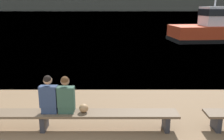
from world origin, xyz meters
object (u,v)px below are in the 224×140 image
person_right (66,97)px  tugboat_red (213,30)px  person_left (49,96)px  shopping_bag (84,108)px  bench_main (44,115)px

person_right → tugboat_red: tugboat_red is taller
person_left → person_right: bearing=0.1°
person_right → shopping_bag: person_right is taller
tugboat_red → person_left: bearing=142.3°
bench_main → shopping_bag: bearing=0.5°
person_left → shopping_bag: 0.93m
person_right → shopping_bag: size_ratio=4.11×
bench_main → person_right: size_ratio=7.10×
bench_main → tugboat_red: size_ratio=0.92×
person_left → shopping_bag: person_left is taller
shopping_bag → tugboat_red: (9.79, 16.75, 0.37)m
bench_main → tugboat_red: (10.83, 16.76, 0.57)m
person_left → tugboat_red: tugboat_red is taller
tugboat_red → person_right: bearing=143.4°
shopping_bag → tugboat_red: 19.40m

